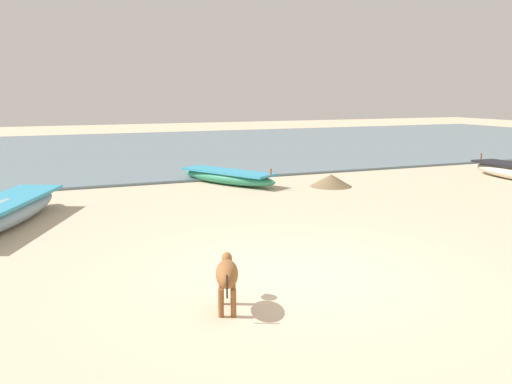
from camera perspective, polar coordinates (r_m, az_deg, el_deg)
The scene contains 6 objects.
ground at distance 8.07m, azimuth 4.35°, elevation -8.70°, with size 80.00×80.00×0.00m, color beige.
sea_water at distance 25.83m, azimuth -14.83°, elevation 4.33°, with size 60.00×20.00×0.08m, color slate.
fishing_boat_0 at distance 15.83m, azimuth -3.01°, elevation 1.65°, with size 2.37×3.42×0.60m.
fishing_boat_1 at distance 11.92m, azimuth -25.35°, elevation -2.00°, with size 2.75×4.55×0.71m.
calf_near_brown at distance 6.69m, azimuth -3.10°, elevation -8.74°, with size 0.50×0.93×0.62m.
debris_pile_0 at distance 15.55m, azimuth 7.96°, elevation 1.22°, with size 1.21×1.21×0.35m, color #7A6647.
Camera 1 is at (-3.48, -6.78, 2.64)m, focal length 37.76 mm.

